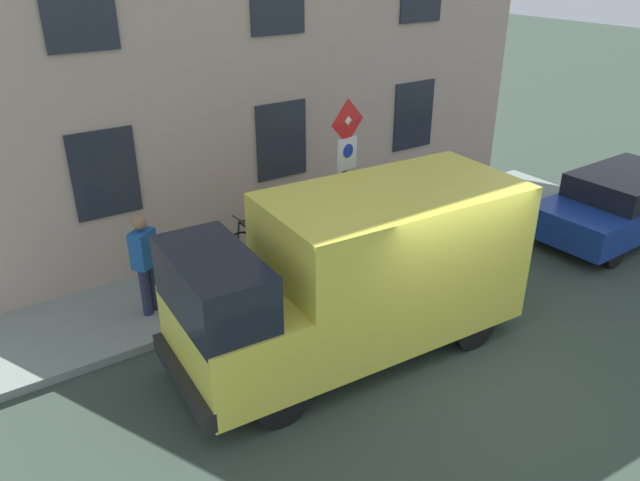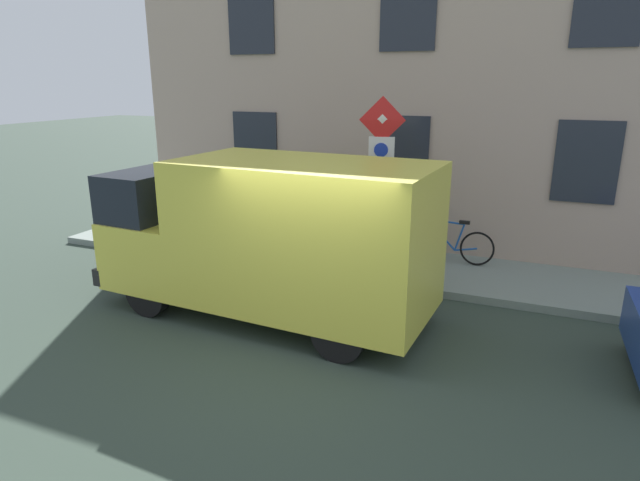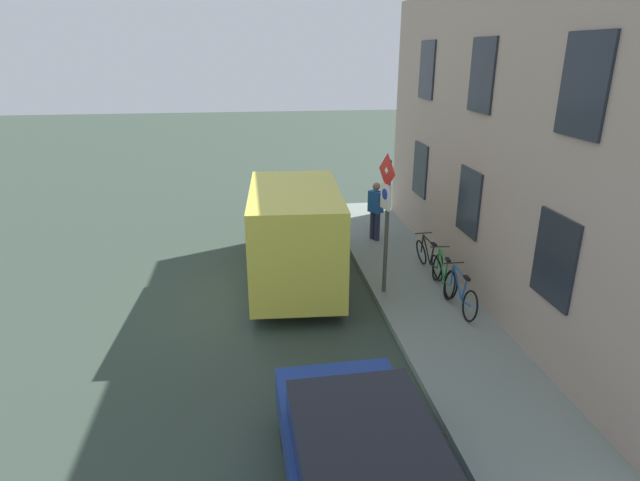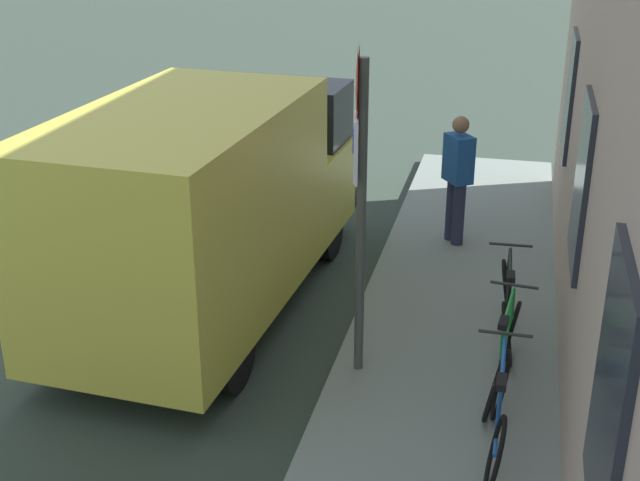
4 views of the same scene
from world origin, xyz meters
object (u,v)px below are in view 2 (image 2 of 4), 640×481
delivery_van (270,235)px  pedestrian (231,205)px  sign_post_stacked (381,164)px  bicycle_green (400,238)px  bicycle_blue (450,244)px  bicycle_black (354,233)px

delivery_van → pedestrian: delivery_van is taller
sign_post_stacked → delivery_van: (-1.92, 1.18, -0.90)m
bicycle_green → bicycle_blue: bearing=-174.5°
sign_post_stacked → delivery_van: 2.43m
delivery_van → bicycle_blue: (3.35, -2.23, -0.82)m
bicycle_blue → delivery_van: bearing=56.4°
bicycle_blue → bicycle_green: 1.00m
bicycle_green → pedestrian: bearing=17.9°
bicycle_blue → bicycle_black: 2.00m
bicycle_green → bicycle_black: same height
sign_post_stacked → bicycle_blue: 2.47m
sign_post_stacked → bicycle_black: 2.43m
delivery_van → bicycle_green: delivery_van is taller
sign_post_stacked → pedestrian: size_ratio=1.81×
delivery_van → pedestrian: bearing=-44.8°
sign_post_stacked → bicycle_blue: bearing=-36.2°
delivery_van → sign_post_stacked: bearing=-118.2°
bicycle_black → pedestrian: size_ratio=1.00×
sign_post_stacked → delivery_van: sign_post_stacked is taller
bicycle_blue → bicycle_green: size_ratio=1.00×
pedestrian → bicycle_black: bearing=72.5°
bicycle_green → bicycle_black: size_ratio=1.00×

